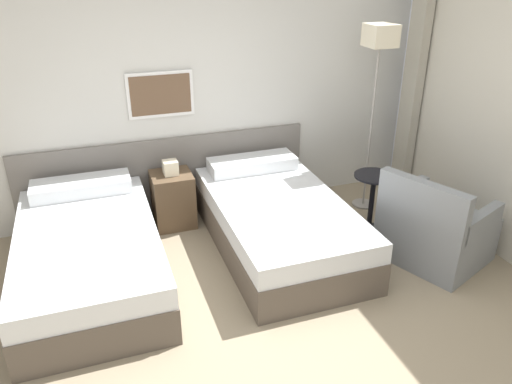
{
  "coord_description": "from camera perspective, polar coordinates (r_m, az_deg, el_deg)",
  "views": [
    {
      "loc": [
        -1.12,
        -2.6,
        2.52
      ],
      "look_at": [
        0.17,
        1.1,
        0.64
      ],
      "focal_mm": 35.0,
      "sensor_mm": 36.0,
      "label": 1
    }
  ],
  "objects": [
    {
      "name": "nightstand",
      "position": [
        5.09,
        -9.47,
        -0.73
      ],
      "size": [
        0.4,
        0.39,
        0.7
      ],
      "color": "brown",
      "rests_on": "ground_plane"
    },
    {
      "name": "armchair",
      "position": [
        4.74,
        19.71,
        -4.28
      ],
      "size": [
        1.01,
        1.04,
        0.85
      ],
      "rotation": [
        0.0,
        0.0,
        1.96
      ],
      "color": "gray",
      "rests_on": "ground_plane"
    },
    {
      "name": "bed_near_window",
      "position": [
        4.67,
        2.52,
        -3.44
      ],
      "size": [
        1.12,
        1.99,
        0.62
      ],
      "color": "brown",
      "rests_on": "ground_plane"
    },
    {
      "name": "side_table",
      "position": [
        4.99,
        13.18,
        -0.08
      ],
      "size": [
        0.39,
        0.39,
        0.6
      ],
      "color": "black",
      "rests_on": "ground_plane"
    },
    {
      "name": "ground_plane",
      "position": [
        3.79,
        3.16,
        -16.06
      ],
      "size": [
        16.0,
        16.0,
        0.0
      ],
      "primitive_type": "plane",
      "color": "gray"
    },
    {
      "name": "wall_headboard",
      "position": [
        5.1,
        -6.42,
        11.6
      ],
      "size": [
        10.0,
        0.1,
        2.7
      ],
      "color": "silver",
      "rests_on": "ground_plane"
    },
    {
      "name": "floor_lamp",
      "position": [
        5.14,
        13.86,
        15.2
      ],
      "size": [
        0.27,
        0.27,
        1.92
      ],
      "color": "#9E9993",
      "rests_on": "ground_plane"
    },
    {
      "name": "bed_near_door",
      "position": [
        4.41,
        -18.49,
        -6.79
      ],
      "size": [
        1.12,
        1.99,
        0.62
      ],
      "color": "brown",
      "rests_on": "ground_plane"
    }
  ]
}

